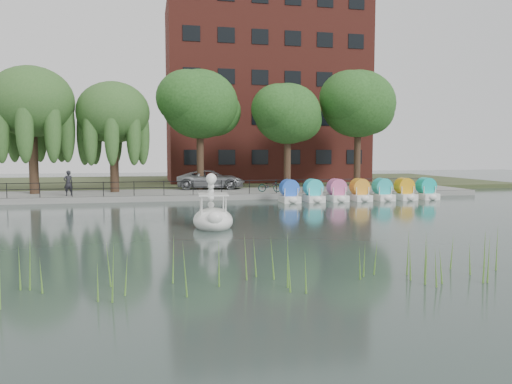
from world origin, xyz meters
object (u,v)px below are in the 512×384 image
object	(u,v)px
pedestrian	(68,181)
swan_boat	(213,216)
minivan	(211,178)
bicycle	(270,185)

from	to	relation	value
pedestrian	swan_boat	world-z (taller)	swan_boat
pedestrian	minivan	bearing A→B (deg)	172.75
bicycle	swan_boat	world-z (taller)	swan_boat
minivan	swan_boat	bearing A→B (deg)	-178.19
pedestrian	swan_boat	distance (m)	15.85
minivan	pedestrian	size ratio (longest dim) A/B	3.15
bicycle	swan_boat	size ratio (longest dim) A/B	0.57
minivan	swan_boat	xyz separation A→B (m)	(-2.08, -17.59, -0.74)
minivan	bicycle	bearing A→B (deg)	-126.06
bicycle	pedestrian	xyz separation A→B (m)	(-14.19, -0.18, 0.49)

